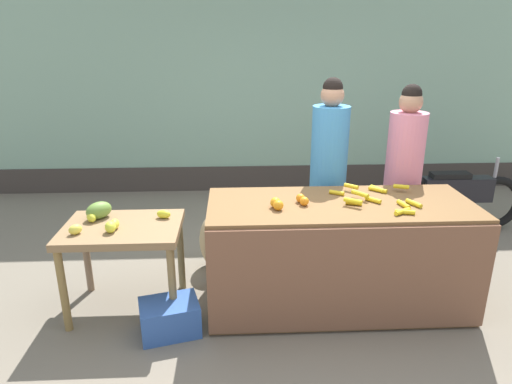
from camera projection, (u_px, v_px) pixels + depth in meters
The scene contains 12 objects.
ground_plane at pixel (290, 302), 3.89m from camera, with size 24.00×24.00×0.00m, color #756B5B.
market_wall_back at pixel (266, 80), 6.34m from camera, with size 8.74×0.23×3.24m.
fruit_stall_counter at pixel (338, 255), 3.75m from camera, with size 2.13×0.87×0.91m.
side_table_wooden at pixel (123, 238), 3.62m from camera, with size 0.92×0.68×0.75m.
banana_bunch_pile at pixel (378, 198), 3.64m from camera, with size 0.69×0.66×0.07m.
orange_pile at pixel (288, 202), 3.51m from camera, with size 0.31×0.24×0.08m.
mango_papaya_pile at pixel (104, 215), 3.63m from camera, with size 0.75×0.50×0.14m.
vendor_woman_blue_shirt at pixel (328, 176), 4.24m from camera, with size 0.34×0.34×1.84m.
vendor_woman_pink_shirt at pixel (402, 179), 4.26m from camera, with size 0.34×0.34×1.78m.
parked_motorcycle at pixel (455, 198), 5.23m from camera, with size 1.60×0.18×0.88m.
produce_crate at pixel (170, 317), 3.46m from camera, with size 0.44×0.32×0.26m, color #3359A5.
produce_sack at pixel (216, 241), 4.40m from camera, with size 0.36×0.30×0.56m, color tan.
Camera 1 is at (-0.46, -3.35, 2.18)m, focal length 31.65 mm.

